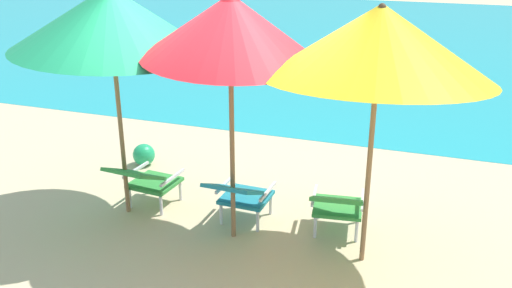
{
  "coord_description": "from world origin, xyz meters",
  "views": [
    {
      "loc": [
        1.98,
        -5.11,
        3.14
      ],
      "look_at": [
        0.0,
        0.61,
        0.75
      ],
      "focal_mm": 38.88,
      "sensor_mm": 36.0,
      "label": 1
    }
  ],
  "objects_px": {
    "beach_umbrella_left": "(110,19)",
    "beach_ball": "(144,155)",
    "beach_umbrella_center": "(230,27)",
    "lounge_chair_left": "(145,179)",
    "lounge_chair_center": "(240,194)",
    "beach_umbrella_right": "(379,42)",
    "lounge_chair_right": "(337,204)"
  },
  "relations": [
    {
      "from": "beach_umbrella_center",
      "to": "beach_ball",
      "type": "height_order",
      "value": "beach_umbrella_center"
    },
    {
      "from": "lounge_chair_left",
      "to": "beach_umbrella_center",
      "type": "distance_m",
      "value": 2.21
    },
    {
      "from": "beach_umbrella_left",
      "to": "beach_umbrella_right",
      "type": "relative_size",
      "value": 1.0
    },
    {
      "from": "lounge_chair_center",
      "to": "beach_umbrella_center",
      "type": "distance_m",
      "value": 1.87
    },
    {
      "from": "beach_umbrella_left",
      "to": "lounge_chair_left",
      "type": "bearing_deg",
      "value": 26.11
    },
    {
      "from": "lounge_chair_right",
      "to": "beach_umbrella_center",
      "type": "height_order",
      "value": "beach_umbrella_center"
    },
    {
      "from": "beach_umbrella_right",
      "to": "beach_ball",
      "type": "height_order",
      "value": "beach_umbrella_right"
    },
    {
      "from": "lounge_chair_center",
      "to": "lounge_chair_right",
      "type": "bearing_deg",
      "value": 5.47
    },
    {
      "from": "lounge_chair_center",
      "to": "beach_umbrella_center",
      "type": "height_order",
      "value": "beach_umbrella_center"
    },
    {
      "from": "lounge_chair_right",
      "to": "beach_ball",
      "type": "height_order",
      "value": "lounge_chair_right"
    },
    {
      "from": "lounge_chair_left",
      "to": "beach_ball",
      "type": "bearing_deg",
      "value": 121.22
    },
    {
      "from": "lounge_chair_center",
      "to": "beach_ball",
      "type": "xyz_separation_m",
      "value": [
        -1.88,
        1.16,
        -0.25
      ]
    },
    {
      "from": "beach_umbrella_left",
      "to": "beach_umbrella_center",
      "type": "distance_m",
      "value": 1.38
    },
    {
      "from": "lounge_chair_right",
      "to": "beach_umbrella_left",
      "type": "height_order",
      "value": "beach_umbrella_left"
    },
    {
      "from": "beach_umbrella_right",
      "to": "lounge_chair_center",
      "type": "bearing_deg",
      "value": 170.9
    },
    {
      "from": "lounge_chair_left",
      "to": "beach_umbrella_left",
      "type": "relative_size",
      "value": 0.35
    },
    {
      "from": "beach_umbrella_left",
      "to": "beach_umbrella_center",
      "type": "height_order",
      "value": "beach_umbrella_left"
    },
    {
      "from": "lounge_chair_right",
      "to": "beach_umbrella_center",
      "type": "distance_m",
      "value": 2.16
    },
    {
      "from": "beach_umbrella_left",
      "to": "beach_umbrella_center",
      "type": "relative_size",
      "value": 1.01
    },
    {
      "from": "lounge_chair_left",
      "to": "lounge_chair_right",
      "type": "height_order",
      "value": "same"
    },
    {
      "from": "lounge_chair_right",
      "to": "beach_umbrella_right",
      "type": "relative_size",
      "value": 0.36
    },
    {
      "from": "lounge_chair_right",
      "to": "beach_umbrella_right",
      "type": "distance_m",
      "value": 1.86
    },
    {
      "from": "beach_umbrella_center",
      "to": "beach_ball",
      "type": "bearing_deg",
      "value": 143.71
    },
    {
      "from": "lounge_chair_left",
      "to": "beach_umbrella_left",
      "type": "height_order",
      "value": "beach_umbrella_left"
    },
    {
      "from": "beach_umbrella_left",
      "to": "beach_ball",
      "type": "relative_size",
      "value": 8.53
    },
    {
      "from": "lounge_chair_left",
      "to": "beach_umbrella_center",
      "type": "height_order",
      "value": "beach_umbrella_center"
    },
    {
      "from": "beach_umbrella_left",
      "to": "beach_umbrella_center",
      "type": "xyz_separation_m",
      "value": [
        1.38,
        -0.12,
        0.01
      ]
    },
    {
      "from": "beach_umbrella_right",
      "to": "beach_umbrella_left",
      "type": "bearing_deg",
      "value": 177.53
    },
    {
      "from": "beach_umbrella_right",
      "to": "lounge_chair_left",
      "type": "bearing_deg",
      "value": 175.14
    },
    {
      "from": "lounge_chair_left",
      "to": "beach_umbrella_left",
      "type": "xyz_separation_m",
      "value": [
        -0.2,
        -0.1,
        1.84
      ]
    },
    {
      "from": "lounge_chair_center",
      "to": "beach_umbrella_left",
      "type": "distance_m",
      "value": 2.3
    },
    {
      "from": "beach_umbrella_center",
      "to": "beach_umbrella_right",
      "type": "bearing_deg",
      "value": -0.0
    }
  ]
}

